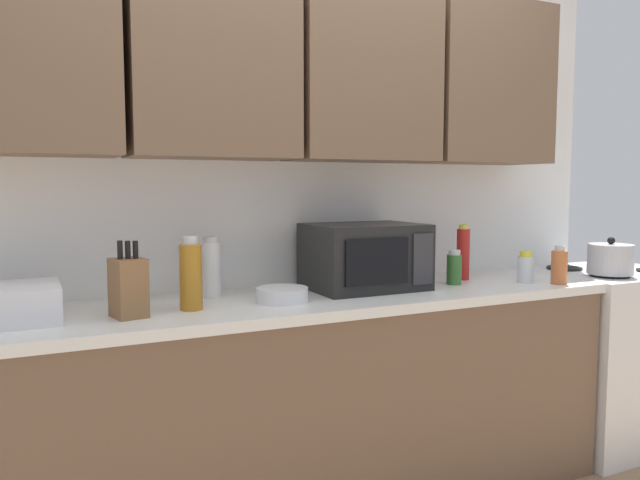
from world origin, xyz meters
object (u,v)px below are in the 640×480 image
(bottle_amber_vinegar, at_px, (191,275))
(bottle_green_oil, at_px, (454,268))
(knife_block, at_px, (128,287))
(kettle, at_px, (610,259))
(bottle_white_jar, at_px, (211,268))
(bottle_red_sauce, at_px, (463,253))
(bottle_spice_jar, at_px, (559,266))
(bowl_ceramic_small, at_px, (282,295))
(stove_range, at_px, (606,355))
(bottle_clear_tall, at_px, (526,268))
(microwave, at_px, (365,256))

(bottle_amber_vinegar, height_order, bottle_green_oil, bottle_amber_vinegar)
(bottle_green_oil, bearing_deg, knife_block, -177.15)
(kettle, bearing_deg, knife_block, 178.25)
(bottle_white_jar, distance_m, bottle_red_sauce, 1.20)
(bottle_spice_jar, distance_m, bowl_ceramic_small, 1.30)
(kettle, height_order, bottle_green_oil, kettle)
(bottle_spice_jar, bearing_deg, bowl_ceramic_small, 173.23)
(kettle, xyz_separation_m, bottle_white_jar, (-1.91, 0.30, 0.03))
(bottle_white_jar, bearing_deg, knife_block, -146.43)
(stove_range, relative_size, bottle_spice_jar, 5.21)
(knife_block, height_order, bottle_amber_vinegar, bottle_amber_vinegar)
(stove_range, relative_size, bottle_clear_tall, 6.33)
(stove_range, height_order, bottle_green_oil, bottle_green_oil)
(bottle_white_jar, bearing_deg, bottle_spice_jar, -13.61)
(bottle_spice_jar, distance_m, bottle_red_sauce, 0.43)
(bottle_spice_jar, bearing_deg, knife_block, 176.02)
(bottle_clear_tall, xyz_separation_m, bowl_ceramic_small, (-1.18, 0.05, -0.04))
(knife_block, xyz_separation_m, bottle_amber_vinegar, (0.22, 0.03, 0.02))
(microwave, distance_m, bottle_amber_vinegar, 0.79)
(bottle_amber_vinegar, xyz_separation_m, bottle_white_jar, (0.13, 0.21, -0.01))
(microwave, distance_m, knife_block, 1.02)
(bottle_clear_tall, height_order, bowl_ceramic_small, bottle_clear_tall)
(microwave, distance_m, bottle_spice_jar, 0.90)
(stove_range, height_order, kettle, kettle)
(knife_block, xyz_separation_m, bottle_red_sauce, (1.55, 0.16, 0.02))
(stove_range, height_order, bottle_amber_vinegar, bottle_amber_vinegar)
(bottle_white_jar, relative_size, bowl_ceramic_small, 1.22)
(bottle_amber_vinegar, xyz_separation_m, bowl_ceramic_small, (0.35, -0.01, -0.10))
(knife_block, bearing_deg, bottle_green_oil, 2.85)
(bottle_clear_tall, height_order, bottle_white_jar, bottle_white_jar)
(kettle, distance_m, bottle_spice_jar, 0.41)
(kettle, xyz_separation_m, microwave, (-1.26, 0.22, 0.05))
(kettle, distance_m, bottle_white_jar, 1.93)
(bottle_red_sauce, relative_size, bowl_ceramic_small, 1.31)
(microwave, distance_m, bowl_ceramic_small, 0.47)
(bottle_red_sauce, bearing_deg, bottle_green_oil, -143.20)
(stove_range, height_order, bottle_white_jar, bottle_white_jar)
(bottle_clear_tall, bearing_deg, stove_range, 8.44)
(stove_range, height_order, bowl_ceramic_small, bowl_ceramic_small)
(bottle_red_sauce, height_order, bowl_ceramic_small, bottle_red_sauce)
(stove_range, xyz_separation_m, bottle_green_oil, (-1.01, 0.00, 0.52))
(kettle, bearing_deg, bottle_white_jar, 170.96)
(microwave, bearing_deg, stove_range, -3.03)
(microwave, height_order, knife_block, microwave)
(bottle_amber_vinegar, height_order, bottle_white_jar, bottle_amber_vinegar)
(stove_range, bearing_deg, bottle_spice_jar, -160.86)
(microwave, relative_size, bottle_green_oil, 3.09)
(microwave, xyz_separation_m, bottle_white_jar, (-0.65, 0.09, -0.02))
(stove_range, relative_size, bottle_green_oil, 5.86)
(stove_range, relative_size, bottle_amber_vinegar, 3.44)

